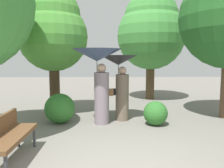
% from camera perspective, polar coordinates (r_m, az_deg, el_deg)
% --- Properties ---
extents(ground_plane, '(40.00, 40.00, 0.00)m').
position_cam_1_polar(ground_plane, '(4.10, 1.00, -20.71)').
color(ground_plane, slate).
extents(person_left, '(1.40, 1.40, 2.16)m').
position_cam_1_polar(person_left, '(6.37, -3.51, 4.23)').
color(person_left, gray).
rests_on(person_left, ground).
extents(person_right, '(1.14, 1.14, 1.99)m').
position_cam_1_polar(person_right, '(6.76, 2.03, 2.51)').
color(person_right, '#6B5B4C').
rests_on(person_right, ground).
extents(park_bench, '(0.49, 1.50, 0.83)m').
position_cam_1_polar(park_bench, '(4.56, -25.17, -11.57)').
color(park_bench, '#38383D').
rests_on(park_bench, ground).
extents(tree_near_right, '(3.10, 3.10, 4.97)m').
position_cam_1_polar(tree_near_right, '(10.68, 9.96, 13.38)').
color(tree_near_right, '#4C3823').
rests_on(tree_near_right, ground).
extents(tree_mid_left, '(2.34, 2.34, 4.26)m').
position_cam_1_polar(tree_mid_left, '(8.00, -14.86, 13.09)').
color(tree_mid_left, '#42301E').
rests_on(tree_mid_left, ground).
extents(bush_path_left, '(0.88, 0.88, 0.88)m').
position_cam_1_polar(bush_path_left, '(6.72, -13.24, -6.11)').
color(bush_path_left, '#2D6B28').
rests_on(bush_path_left, ground).
extents(bush_path_right, '(0.69, 0.69, 0.69)m').
position_cam_1_polar(bush_path_right, '(6.49, 11.08, -7.35)').
color(bush_path_right, '#2D6B28').
rests_on(bush_path_right, ground).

